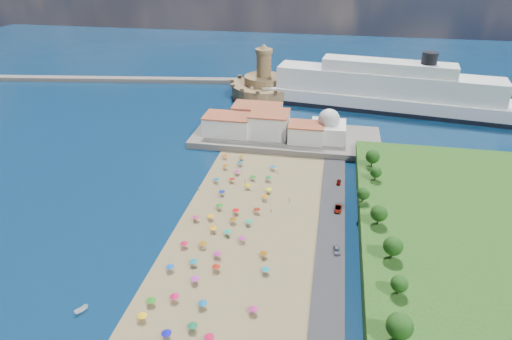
# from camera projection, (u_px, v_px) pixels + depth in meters

# --- Properties ---
(ground) EXTENTS (700.00, 700.00, 0.00)m
(ground) POSITION_uv_depth(u_px,v_px,m) (232.00, 223.00, 147.61)
(ground) COLOR #071938
(ground) RESTS_ON ground
(terrace) EXTENTS (90.00, 36.00, 3.00)m
(terrace) POSITION_uv_depth(u_px,v_px,m) (286.00, 137.00, 208.65)
(terrace) COLOR #59544C
(terrace) RESTS_ON ground
(jetty) EXTENTS (18.00, 70.00, 2.40)m
(jetty) POSITION_uv_depth(u_px,v_px,m) (255.00, 111.00, 242.69)
(jetty) COLOR #59544C
(jetty) RESTS_ON ground
(breakwater) EXTENTS (199.03, 34.77, 2.60)m
(breakwater) POSITION_uv_depth(u_px,v_px,m) (128.00, 80.00, 297.39)
(breakwater) COLOR #59544C
(breakwater) RESTS_ON ground
(waterfront_buildings) EXTENTS (57.00, 29.00, 11.00)m
(waterfront_buildings) POSITION_uv_depth(u_px,v_px,m) (260.00, 123.00, 208.30)
(waterfront_buildings) COLOR silver
(waterfront_buildings) RESTS_ON terrace
(domed_building) EXTENTS (16.00, 16.00, 15.00)m
(domed_building) POSITION_uv_depth(u_px,v_px,m) (328.00, 128.00, 200.20)
(domed_building) COLOR silver
(domed_building) RESTS_ON terrace
(fortress) EXTENTS (40.00, 40.00, 32.40)m
(fortress) POSITION_uv_depth(u_px,v_px,m) (264.00, 86.00, 266.14)
(fortress) COLOR #A57D52
(fortress) RESTS_ON ground
(cruise_ship) EXTENTS (157.13, 43.95, 33.98)m
(cruise_ship) POSITION_uv_depth(u_px,v_px,m) (385.00, 92.00, 244.24)
(cruise_ship) COLOR black
(cruise_ship) RESTS_ON ground
(beach_parasols) EXTENTS (32.57, 114.37, 2.20)m
(beach_parasols) POSITION_uv_depth(u_px,v_px,m) (220.00, 236.00, 137.29)
(beach_parasols) COLOR gray
(beach_parasols) RESTS_ON beach
(beachgoers) EXTENTS (36.52, 94.45, 1.85)m
(beachgoers) POSITION_uv_depth(u_px,v_px,m) (235.00, 211.00, 151.92)
(beachgoers) COLOR tan
(beachgoers) RESTS_ON beach
(moored_boats) EXTENTS (4.91, 23.12, 1.49)m
(moored_boats) POSITION_uv_depth(u_px,v_px,m) (58.00, 338.00, 103.77)
(moored_boats) COLOR white
(moored_boats) RESTS_ON ground
(parked_cars) EXTENTS (2.69, 47.59, 1.44)m
(parked_cars) POSITION_uv_depth(u_px,v_px,m) (338.00, 214.00, 150.17)
(parked_cars) COLOR gray
(parked_cars) RESTS_ON promenade
(hillside_trees) EXTENTS (12.07, 104.61, 7.74)m
(hillside_trees) POSITION_uv_depth(u_px,v_px,m) (382.00, 235.00, 124.66)
(hillside_trees) COLOR #382314
(hillside_trees) RESTS_ON hillside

